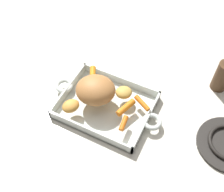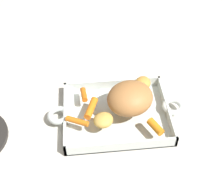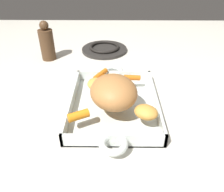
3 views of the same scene
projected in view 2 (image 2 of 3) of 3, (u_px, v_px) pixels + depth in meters
name	position (u px, v px, depth m)	size (l,w,h in m)	color
ground_plane	(116.00, 117.00, 0.87)	(1.73, 1.73, 0.00)	silver
roasting_dish	(117.00, 114.00, 0.86)	(0.39, 0.24, 0.04)	silver
pork_roast	(130.00, 98.00, 0.82)	(0.13, 0.12, 0.08)	#B3753F
baby_carrot_short	(84.00, 95.00, 0.87)	(0.02, 0.02, 0.05)	orange
baby_carrot_center_left	(77.00, 121.00, 0.80)	(0.02, 0.02, 0.06)	orange
baby_carrot_long	(91.00, 107.00, 0.84)	(0.02, 0.02, 0.07)	orange
baby_carrot_southeast	(155.00, 127.00, 0.79)	(0.02, 0.02, 0.05)	orange
potato_golden_small	(103.00, 120.00, 0.80)	(0.05, 0.05, 0.03)	gold
potato_whole	(143.00, 83.00, 0.89)	(0.06, 0.05, 0.03)	gold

